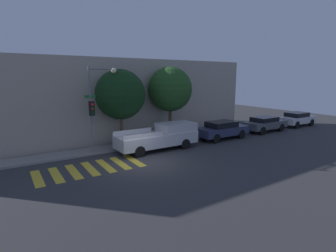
# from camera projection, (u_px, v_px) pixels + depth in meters

# --- Properties ---
(ground_plane) EXTENTS (60.00, 60.00, 0.00)m
(ground_plane) POSITION_uv_depth(u_px,v_px,m) (145.00, 163.00, 15.45)
(ground_plane) COLOR #333335
(sidewalk) EXTENTS (26.00, 1.65, 0.14)m
(sidewalk) POSITION_uv_depth(u_px,v_px,m) (118.00, 147.00, 18.77)
(sidewalk) COLOR gray
(sidewalk) RESTS_ON ground
(building_row) EXTENTS (26.00, 6.00, 6.41)m
(building_row) POSITION_uv_depth(u_px,v_px,m) (98.00, 99.00, 21.69)
(building_row) COLOR #A89E8E
(building_row) RESTS_ON ground
(crosswalk) EXTENTS (5.77, 2.60, 0.00)m
(crosswalk) POSITION_uv_depth(u_px,v_px,m) (90.00, 169.00, 14.53)
(crosswalk) COLOR gold
(crosswalk) RESTS_ON ground
(traffic_light_pole) EXTENTS (2.16, 0.56, 5.66)m
(traffic_light_pole) POSITION_uv_depth(u_px,v_px,m) (97.00, 99.00, 16.72)
(traffic_light_pole) COLOR slate
(traffic_light_pole) RESTS_ON ground
(pickup_truck) EXTENTS (5.78, 1.95, 1.77)m
(pickup_truck) POSITION_uv_depth(u_px,v_px,m) (161.00, 136.00, 18.31)
(pickup_truck) COLOR #BCBCC1
(pickup_truck) RESTS_ON ground
(sedan_near_corner) EXTENTS (4.51, 1.82, 1.46)m
(sedan_near_corner) POSITION_uv_depth(u_px,v_px,m) (222.00, 129.00, 21.43)
(sedan_near_corner) COLOR #2D3351
(sedan_near_corner) RESTS_ON ground
(sedan_middle) EXTENTS (4.40, 1.81, 1.38)m
(sedan_middle) POSITION_uv_depth(u_px,v_px,m) (265.00, 123.00, 24.31)
(sedan_middle) COLOR #4C5156
(sedan_middle) RESTS_ON ground
(sedan_far_end) EXTENTS (4.21, 1.79, 1.43)m
(sedan_far_end) POSITION_uv_depth(u_px,v_px,m) (297.00, 119.00, 27.05)
(sedan_far_end) COLOR silver
(sedan_far_end) RESTS_ON ground
(tree_near_corner) EXTENTS (3.53, 3.53, 5.56)m
(tree_near_corner) POSITION_uv_depth(u_px,v_px,m) (120.00, 95.00, 18.40)
(tree_near_corner) COLOR brown
(tree_near_corner) RESTS_ON ground
(tree_midblock) EXTENTS (3.48, 3.48, 5.81)m
(tree_midblock) POSITION_uv_depth(u_px,v_px,m) (170.00, 89.00, 20.58)
(tree_midblock) COLOR brown
(tree_midblock) RESTS_ON ground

